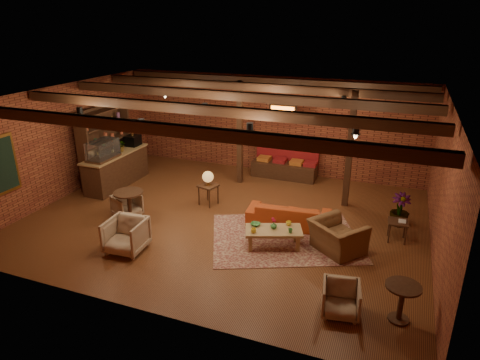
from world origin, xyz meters
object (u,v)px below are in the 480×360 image
at_px(sofa, 289,214).
at_px(coffee_table, 273,231).
at_px(round_table_right, 402,297).
at_px(plant_tall, 405,178).
at_px(armchair_a, 127,204).
at_px(side_table_lamp, 208,179).
at_px(round_table_left, 129,201).
at_px(armchair_far, 341,298).
at_px(armchair_right, 338,232).
at_px(armchair_b, 126,234).
at_px(side_table_book, 398,223).

distance_m(sofa, coffee_table, 1.16).
height_order(round_table_right, plant_tall, plant_tall).
relative_size(coffee_table, armchair_a, 2.19).
relative_size(side_table_lamp, round_table_left, 1.27).
bearing_deg(round_table_left, armchair_a, 140.02).
xyz_separation_m(coffee_table, armchair_far, (1.82, -1.85, -0.06)).
bearing_deg(round_table_left, armchair_far, -17.97).
bearing_deg(side_table_lamp, round_table_right, -32.18).
bearing_deg(armchair_far, armchair_right, 91.67).
height_order(round_table_left, armchair_far, round_table_left).
height_order(side_table_lamp, armchair_a, side_table_lamp).
xyz_separation_m(side_table_lamp, plant_tall, (5.05, 0.58, 0.52)).
bearing_deg(plant_tall, armchair_far, -101.77).
distance_m(side_table_lamp, armchair_b, 3.07).
height_order(coffee_table, armchair_b, armchair_b).
xyz_separation_m(armchair_a, side_table_book, (6.74, 1.16, 0.14)).
relative_size(armchair_right, side_table_book, 2.10).
xyz_separation_m(coffee_table, armchair_a, (-4.09, 0.17, -0.07)).
height_order(armchair_a, side_table_book, armchair_a).
height_order(side_table_lamp, round_table_right, side_table_lamp).
xyz_separation_m(armchair_a, round_table_right, (6.90, -1.83, 0.15)).
height_order(side_table_book, plant_tall, plant_tall).
height_order(side_table_lamp, armchair_far, side_table_lamp).
relative_size(side_table_lamp, armchair_far, 1.48).
xyz_separation_m(round_table_right, plant_tall, (-0.15, 3.85, 0.80)).
xyz_separation_m(armchair_a, armchair_far, (5.91, -2.02, 0.01)).
bearing_deg(plant_tall, side_table_lamp, -173.42).
bearing_deg(side_table_book, armchair_far, -104.56).
relative_size(armchair_b, side_table_book, 1.61).
relative_size(armchair_a, armchair_far, 0.98).
bearing_deg(sofa, round_table_right, 128.32).
relative_size(armchair_b, armchair_far, 1.26).
xyz_separation_m(sofa, plant_tall, (2.60, 1.03, 0.97)).
height_order(armchair_far, plant_tall, plant_tall).
bearing_deg(round_table_right, armchair_b, 177.16).
relative_size(coffee_table, armchair_b, 1.69).
bearing_deg(armchair_right, armchair_a, 39.69).
relative_size(sofa, armchair_a, 3.18).
bearing_deg(side_table_lamp, armchair_right, -18.74).
height_order(coffee_table, plant_tall, plant_tall).
xyz_separation_m(sofa, armchair_right, (1.34, -0.83, 0.18)).
bearing_deg(round_table_right, round_table_left, 166.10).
relative_size(sofa, round_table_right, 2.91).
bearing_deg(armchair_b, armchair_right, 17.19).
distance_m(side_table_book, round_table_right, 3.00).
height_order(coffee_table, round_table_left, round_table_left).
bearing_deg(armchair_far, coffee_table, 125.29).
bearing_deg(armchair_b, sofa, 35.54).
bearing_deg(armchair_a, round_table_left, -106.30).
bearing_deg(armchair_right, sofa, 6.18).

